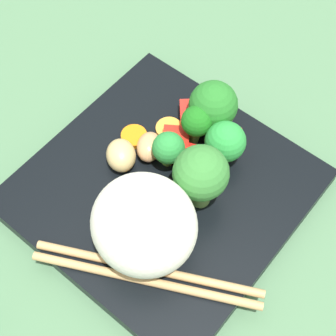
% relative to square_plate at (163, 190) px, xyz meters
% --- Properties ---
extents(ground_plane, '(1.10, 1.10, 0.02)m').
position_rel_square_plate_xyz_m(ground_plane, '(0.00, 0.00, -0.02)').
color(ground_plane, '#49724D').
extents(square_plate, '(0.27, 0.27, 0.02)m').
position_rel_square_plate_xyz_m(square_plate, '(0.00, 0.00, 0.00)').
color(square_plate, black).
rests_on(square_plate, ground_plane).
extents(rice_mound, '(0.12, 0.11, 0.09)m').
position_rel_square_plate_xyz_m(rice_mound, '(0.03, -0.06, 0.05)').
color(rice_mound, silver).
rests_on(rice_mound, square_plate).
extents(broccoli_floret_0, '(0.06, 0.06, 0.08)m').
position_rel_square_plate_xyz_m(broccoli_floret_0, '(0.04, 0.01, 0.06)').
color(broccoli_floret_0, '#628F41').
rests_on(broccoli_floret_0, square_plate).
extents(broccoli_floret_1, '(0.03, 0.03, 0.06)m').
position_rel_square_plate_xyz_m(broccoli_floret_1, '(-0.01, 0.07, 0.05)').
color(broccoli_floret_1, '#7FC054').
rests_on(broccoli_floret_1, square_plate).
extents(broccoli_floret_2, '(0.05, 0.05, 0.07)m').
position_rel_square_plate_xyz_m(broccoli_floret_2, '(-0.01, 0.09, 0.05)').
color(broccoli_floret_2, '#74B150').
rests_on(broccoli_floret_2, square_plate).
extents(broccoli_floret_3, '(0.03, 0.03, 0.05)m').
position_rel_square_plate_xyz_m(broccoli_floret_3, '(-0.01, 0.03, 0.04)').
color(broccoli_floret_3, '#62A238').
rests_on(broccoli_floret_3, square_plate).
extents(broccoli_floret_4, '(0.04, 0.04, 0.06)m').
position_rel_square_plate_xyz_m(broccoli_floret_4, '(0.03, 0.07, 0.04)').
color(broccoli_floret_4, '#689E47').
rests_on(broccoli_floret_4, square_plate).
extents(carrot_slice_0, '(0.03, 0.03, 0.01)m').
position_rel_square_plate_xyz_m(carrot_slice_0, '(-0.02, -0.02, 0.01)').
color(carrot_slice_0, orange).
rests_on(carrot_slice_0, square_plate).
extents(carrot_slice_1, '(0.04, 0.04, 0.01)m').
position_rel_square_plate_xyz_m(carrot_slice_1, '(-0.04, 0.06, 0.01)').
color(carrot_slice_1, orange).
rests_on(carrot_slice_1, square_plate).
extents(carrot_slice_2, '(0.04, 0.04, 0.01)m').
position_rel_square_plate_xyz_m(carrot_slice_2, '(-0.06, 0.03, 0.01)').
color(carrot_slice_2, orange).
rests_on(carrot_slice_2, square_plate).
extents(pepper_chunk_0, '(0.04, 0.04, 0.02)m').
position_rel_square_plate_xyz_m(pepper_chunk_0, '(-0.03, 0.09, 0.02)').
color(pepper_chunk_0, red).
rests_on(pepper_chunk_0, square_plate).
extents(pepper_chunk_1, '(0.04, 0.04, 0.02)m').
position_rel_square_plate_xyz_m(pepper_chunk_1, '(-0.02, 0.05, 0.02)').
color(pepper_chunk_1, red).
rests_on(pepper_chunk_1, square_plate).
extents(pepper_chunk_2, '(0.04, 0.04, 0.02)m').
position_rel_square_plate_xyz_m(pepper_chunk_2, '(0.02, 0.02, 0.02)').
color(pepper_chunk_2, red).
rests_on(pepper_chunk_2, square_plate).
extents(pepper_chunk_3, '(0.02, 0.02, 0.02)m').
position_rel_square_plate_xyz_m(pepper_chunk_3, '(0.02, 0.09, 0.02)').
color(pepper_chunk_3, red).
rests_on(pepper_chunk_3, square_plate).
extents(pepper_chunk_4, '(0.03, 0.03, 0.02)m').
position_rel_square_plate_xyz_m(pepper_chunk_4, '(0.00, 0.04, 0.02)').
color(pepper_chunk_4, red).
rests_on(pepper_chunk_4, square_plate).
extents(chicken_piece_0, '(0.04, 0.04, 0.02)m').
position_rel_square_plate_xyz_m(chicken_piece_0, '(-0.04, 0.02, 0.02)').
color(chicken_piece_0, tan).
rests_on(chicken_piece_0, square_plate).
extents(chicken_piece_1, '(0.03, 0.03, 0.02)m').
position_rel_square_plate_xyz_m(chicken_piece_1, '(0.04, 0.04, 0.02)').
color(chicken_piece_1, tan).
rests_on(chicken_piece_1, square_plate).
extents(chicken_piece_3, '(0.05, 0.05, 0.03)m').
position_rel_square_plate_xyz_m(chicken_piece_3, '(-0.05, -0.01, 0.02)').
color(chicken_piece_3, tan).
rests_on(chicken_piece_3, square_plate).
extents(chopstick_pair, '(0.21, 0.12, 0.01)m').
position_rel_square_plate_xyz_m(chopstick_pair, '(0.05, -0.09, 0.01)').
color(chopstick_pair, tan).
rests_on(chopstick_pair, square_plate).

